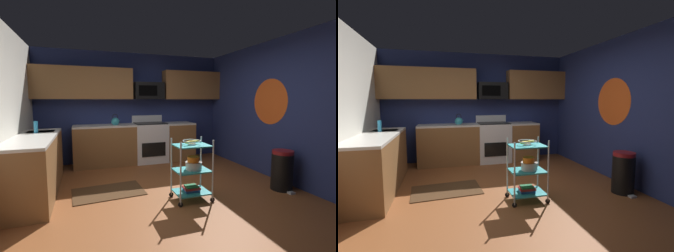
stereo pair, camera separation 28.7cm
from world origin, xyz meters
TOP-DOWN VIEW (x-y plane):
  - floor at (0.00, 0.00)m, footprint 4.40×4.80m
  - wall_back at (0.00, 2.43)m, footprint 4.52×0.06m
  - wall_right at (2.23, 0.00)m, footprint 0.06×4.80m
  - wall_flower_decal at (2.20, 0.26)m, footprint 0.00×0.87m
  - counter_run at (-0.83, 1.51)m, footprint 3.61×2.74m
  - oven_range at (0.33, 2.10)m, footprint 0.76×0.65m
  - upper_cabinets at (-0.07, 2.23)m, footprint 4.40×0.33m
  - microwave at (0.33, 2.21)m, footprint 0.70×0.39m
  - rolling_cart at (0.31, -0.29)m, footprint 0.57×0.40m
  - fruit_bowl at (0.31, -0.29)m, footprint 0.27×0.27m
  - mixing_bowl_large at (0.35, -0.29)m, footprint 0.25×0.25m
  - mixing_bowl_small at (0.33, -0.31)m, footprint 0.18×0.18m
  - book_stack at (0.31, -0.29)m, footprint 0.25×0.20m
  - kettle at (-0.49, 2.10)m, footprint 0.21×0.18m
  - dish_soap_bottle at (-1.94, 1.16)m, footprint 0.06×0.06m
  - trash_can at (1.90, -0.42)m, footprint 0.34×0.42m
  - floor_rug at (-0.83, 0.41)m, footprint 1.15×0.78m

SIDE VIEW (x-z plane):
  - floor at x=0.00m, z-range -0.04..0.00m
  - floor_rug at x=-0.83m, z-range 0.00..0.01m
  - book_stack at x=0.31m, z-range 0.13..0.21m
  - trash_can at x=1.90m, z-range 0.00..0.66m
  - rolling_cart at x=0.31m, z-range -0.01..0.91m
  - counter_run at x=-0.83m, z-range 0.00..0.92m
  - oven_range at x=0.33m, z-range -0.07..1.03m
  - mixing_bowl_large at x=0.35m, z-range 0.46..0.58m
  - mixing_bowl_small at x=0.33m, z-range 0.58..0.66m
  - fruit_bowl at x=0.31m, z-range 0.84..0.91m
  - kettle at x=-0.49m, z-range 0.86..1.13m
  - dish_soap_bottle at x=-1.94m, z-range 0.92..1.12m
  - wall_back at x=0.00m, z-range 0.00..2.60m
  - wall_right at x=2.23m, z-range 0.00..2.60m
  - wall_flower_decal at x=2.20m, z-range 1.02..1.88m
  - microwave at x=0.33m, z-range 1.50..1.90m
  - upper_cabinets at x=-0.07m, z-range 1.50..2.20m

